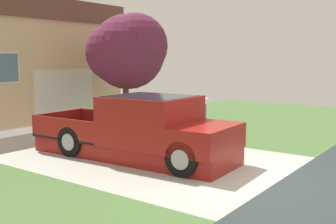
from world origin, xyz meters
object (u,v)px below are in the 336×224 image
(person_with_hat, at_px, (201,121))
(front_yard_tree, at_px, (127,50))
(handbag, at_px, (202,148))
(wheeled_trash_bin, at_px, (106,109))
(house_with_garage, at_px, (5,60))
(pickup_truck, at_px, (146,131))

(person_with_hat, relative_size, front_yard_tree, 0.37)
(handbag, bearing_deg, wheeled_trash_bin, 69.64)
(house_with_garage, bearing_deg, person_with_hat, -92.75)
(handbag, relative_size, front_yard_tree, 0.10)
(person_with_hat, xyz_separation_m, handbag, (-0.20, -0.15, -0.72))
(handbag, xyz_separation_m, house_with_garage, (0.68, 10.31, 2.37))
(front_yard_tree, relative_size, wheeled_trash_bin, 4.09)
(pickup_truck, height_order, house_with_garage, house_with_garage)
(person_with_hat, distance_m, front_yard_tree, 5.78)
(pickup_truck, distance_m, handbag, 1.73)
(pickup_truck, distance_m, house_with_garage, 9.92)
(front_yard_tree, bearing_deg, handbag, -117.39)
(handbag, distance_m, house_with_garage, 10.61)
(front_yard_tree, bearing_deg, house_with_garage, 109.78)
(front_yard_tree, xyz_separation_m, wheeled_trash_bin, (-0.44, 0.80, -2.31))
(person_with_hat, bearing_deg, pickup_truck, -11.61)
(house_with_garage, distance_m, wheeled_trash_bin, 5.13)
(pickup_truck, relative_size, handbag, 13.46)
(front_yard_tree, height_order, wheeled_trash_bin, front_yard_tree)
(handbag, distance_m, front_yard_tree, 6.27)
(pickup_truck, distance_m, front_yard_tree, 6.21)
(handbag, xyz_separation_m, front_yard_tree, (2.59, 5.00, 2.76))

